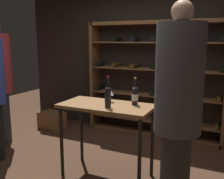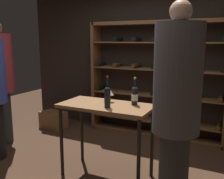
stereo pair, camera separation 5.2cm
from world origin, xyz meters
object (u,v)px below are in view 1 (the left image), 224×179
Objects in this scene: wine_bottle_red_label at (135,95)px; wine_bottle_gold_foil at (108,97)px; tasting_table at (107,114)px; wine_rack at (155,80)px; wine_crate at (52,120)px; wine_glass_stemmed_left at (110,93)px; person_guest_plum_blouse at (178,105)px.

wine_bottle_red_label is 0.35m from wine_bottle_gold_foil.
tasting_table is 3.08× the size of wine_bottle_gold_foil.
wine_crate is at bearing -166.63° from wine_rack.
wine_bottle_gold_foil is at bearing -69.97° from wine_glass_stemmed_left.
wine_rack reaches higher than wine_bottle_red_label.
wine_bottle_red_label is at bearing -82.51° from wine_rack.
person_guest_plum_blouse is at bearing -21.66° from wine_bottle_gold_foil.
person_guest_plum_blouse is 3.38m from wine_crate.
wine_bottle_red_label is 2.17× the size of wine_glass_stemmed_left.
wine_crate is 2.49m from wine_bottle_gold_foil.
wine_bottle_gold_foil is 2.39× the size of wine_glass_stemmed_left.
wine_bottle_gold_foil is (-0.03, -1.78, 0.05)m from wine_rack.
wine_crate is 2.54m from wine_bottle_red_label.
wine_rack reaches higher than wine_crate.
person_guest_plum_blouse reaches higher than wine_bottle_gold_foil.
wine_glass_stemmed_left is at bearing 41.25° from person_guest_plum_blouse.
person_guest_plum_blouse is 0.89m from wine_bottle_red_label.
tasting_table is at bearing -33.30° from wine_crate.
wine_rack is 2.17m from wine_crate.
wine_rack is 2.13× the size of tasting_table.
person_guest_plum_blouse is at bearing -68.46° from wine_rack.
wine_bottle_red_label is 0.33m from wine_glass_stemmed_left.
wine_bottle_gold_foil is (1.90, -1.32, 0.91)m from wine_crate.
person_guest_plum_blouse is (0.96, -0.48, 0.32)m from tasting_table.
wine_rack is 7.21× the size of wine_bottle_red_label.
person_guest_plum_blouse is 0.94m from wine_bottle_gold_foil.
tasting_table is at bearing -94.07° from wine_rack.
wine_bottle_gold_foil is (-0.23, -0.27, 0.01)m from wine_bottle_red_label.
wine_rack is at bearing 13.37° from wine_crate.
wine_bottle_red_label reaches higher than wine_glass_stemmed_left.
wine_rack reaches higher than wine_glass_stemmed_left.
wine_rack is 5.08× the size of wine_crate.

